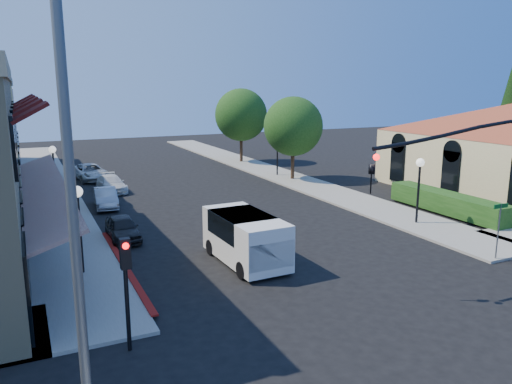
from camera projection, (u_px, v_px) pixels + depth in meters
name	position (u px, v px, depth m)	size (l,w,h in m)	color
ground	(390.00, 317.00, 16.06)	(120.00, 120.00, 0.00)	black
sidewalk_left	(48.00, 187.00, 36.25)	(3.50, 50.00, 0.12)	gray
sidewalk_right	(264.00, 170.00, 43.57)	(3.50, 50.00, 0.12)	gray
curb_red_strip	(125.00, 269.00, 20.25)	(0.25, 10.00, 0.06)	maroon
hedge	(446.00, 214.00, 28.91)	(1.40, 8.00, 1.10)	#183F12
street_tree_a	(293.00, 126.00, 38.30)	(4.56, 4.56, 6.48)	#2F1F12
street_tree_b	(241.00, 115.00, 47.07)	(4.94, 4.94, 7.02)	#2F1F12
signal_mast_arm	(491.00, 171.00, 18.97)	(8.01, 0.39, 6.00)	black
secondary_signal	(126.00, 273.00, 13.47)	(0.28, 0.42, 3.32)	black
cobra_streetlight	(91.00, 196.00, 9.36)	(3.60, 0.25, 9.31)	#595B5E
street_name_sign	(499.00, 222.00, 20.78)	(0.80, 0.06, 2.50)	#595B5E
lamppost_left_near	(78.00, 207.00, 19.00)	(0.44, 0.44, 3.57)	black
lamppost_left_far	(53.00, 159.00, 31.37)	(0.44, 0.44, 3.57)	black
lamppost_right_near	(420.00, 174.00, 26.11)	(0.44, 0.44, 3.57)	black
lamppost_right_far	(277.00, 143.00, 40.25)	(0.44, 0.44, 3.57)	black
white_van	(246.00, 236.00, 20.67)	(2.17, 4.69, 2.05)	silver
parked_car_a	(123.00, 228.00, 23.95)	(1.36, 3.38, 1.15)	black
parked_car_b	(106.00, 198.00, 30.26)	(1.26, 3.62, 1.19)	#A6A7AB
parked_car_c	(111.00, 184.00, 34.78)	(1.58, 3.89, 1.13)	silver
parked_car_d	(90.00, 172.00, 39.07)	(2.08, 4.51, 1.25)	#B7BABD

